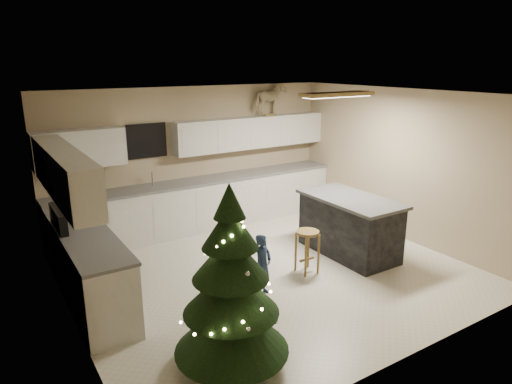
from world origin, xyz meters
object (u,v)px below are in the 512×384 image
Objects in this scene: island at (349,225)px; toddler at (263,265)px; bar_stool at (307,241)px; rocking_horse at (270,99)px; christmas_tree at (231,294)px.

island is 1.98m from toddler.
bar_stool is 0.86× the size of rocking_horse.
toddler reaches higher than bar_stool.
christmas_tree is 2.59× the size of rocking_horse.
island is at bearing 163.68° from rocking_horse.
island is 0.87× the size of christmas_tree.
christmas_tree is 5.23m from rocking_horse.
rocking_horse is at bearing 87.64° from island.
christmas_tree is (-3.01, -1.46, 0.32)m from island.
bar_stool is 0.96m from toddler.
rocking_horse reaches higher than toddler.
bar_stool is 3.40m from rocking_horse.
christmas_tree is (-2.01, -1.28, 0.31)m from bar_stool.
bar_stool is at bearing 32.60° from christmas_tree.
island is at bearing 25.92° from christmas_tree.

